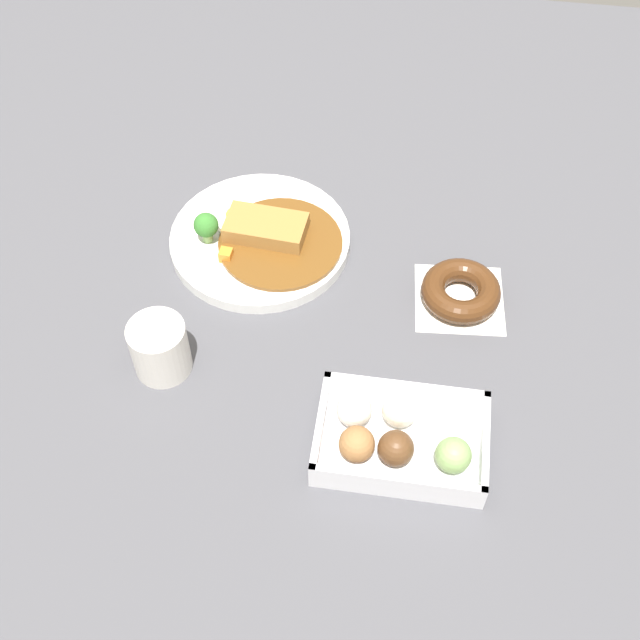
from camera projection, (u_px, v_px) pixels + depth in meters
ground_plane at (278, 308)px, 1.12m from camera, size 1.60×1.60×0.00m
curry_plate at (261, 238)px, 1.18m from camera, size 0.25×0.25×0.07m
donut_box at (397, 438)px, 0.97m from camera, size 0.20×0.13×0.05m
chocolate_ring_donut at (461, 291)px, 1.12m from camera, size 0.13×0.13×0.03m
coffee_mug at (160, 348)px, 1.03m from camera, size 0.07×0.07×0.08m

